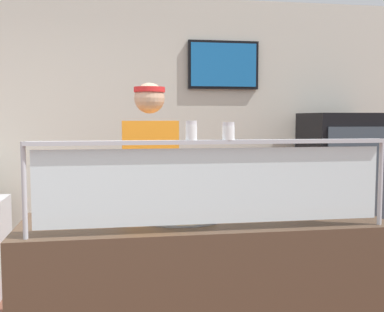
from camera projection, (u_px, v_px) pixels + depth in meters
shop_rear_unit at (165, 134)px, 4.67m from camera, size 6.41×0.13×2.70m
serving_counter at (203, 301)px, 2.65m from camera, size 2.01×0.69×0.95m
sneeze_guard at (214, 174)px, 2.31m from camera, size 1.84×0.06×0.46m
pizza_tray at (181, 215)px, 2.64m from camera, size 0.50×0.50×0.04m
pizza_server at (179, 212)px, 2.62m from camera, size 0.08×0.28×0.01m
parmesan_shaker at (191, 132)px, 2.27m from camera, size 0.06×0.06×0.10m
pepper_flake_shaker at (228, 132)px, 2.30m from camera, size 0.06×0.06×0.09m
worker_figure at (151, 192)px, 3.23m from camera, size 0.41×0.50×1.76m
drink_fridge at (341, 193)px, 4.55m from camera, size 0.71×0.65×1.57m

